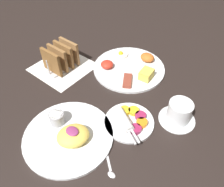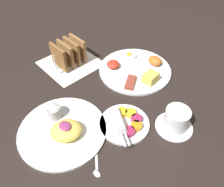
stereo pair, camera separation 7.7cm
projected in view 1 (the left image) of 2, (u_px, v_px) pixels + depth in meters
The scene contains 8 objects.
ground_plane at pixel (95, 98), 0.80m from camera, with size 3.00×3.00×0.00m, color black.
napkin_flat at pixel (63, 67), 0.92m from camera, with size 0.22×0.22×0.00m.
plate_breakfast at pixel (130, 67), 0.91m from camera, with size 0.30×0.30×0.05m.
plate_condiments at pixel (129, 121), 0.71m from camera, with size 0.16×0.16×0.04m.
plate_foreground at pixel (69, 134), 0.67m from camera, with size 0.28×0.28×0.06m.
toast_rack at pixel (61, 57), 0.89m from camera, with size 0.10×0.15×0.10m.
coffee_cup at pixel (179, 113), 0.70m from camera, with size 0.12×0.12×0.08m.
teaspoon at pixel (109, 163), 0.61m from camera, with size 0.11×0.09×0.01m.
Camera 1 is at (0.39, -0.39, 0.58)m, focal length 35.00 mm.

